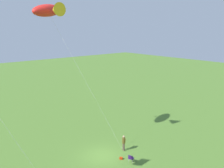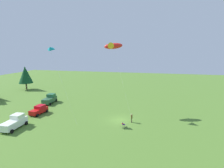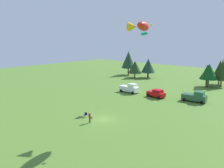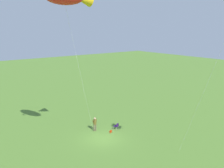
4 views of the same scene
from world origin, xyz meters
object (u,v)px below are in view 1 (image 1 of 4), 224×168
Objects in this scene: backpack_on_grass at (121,158)px; kite_large_fish at (49,10)px; person_kite_flyer at (124,142)px; folding_chair at (131,158)px.

kite_large_fish is (7.10, 3.54, 14.86)m from backpack_on_grass.
backpack_on_grass is at bearing -153.50° from kite_large_fish.
kite_large_fish reaches higher than backpack_on_grass.
kite_large_fish is at bearing 26.50° from backpack_on_grass.
person_kite_flyer is 5.44× the size of backpack_on_grass.
kite_large_fish is (5.83, 5.11, 13.95)m from person_kite_flyer.
folding_chair is 17.10m from kite_large_fish.
kite_large_fish reaches higher than folding_chair.
folding_chair is at bearing -155.01° from kite_large_fish.
folding_chair is 1.23m from backpack_on_grass.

